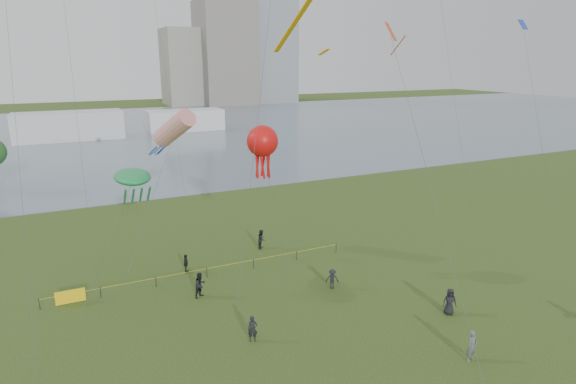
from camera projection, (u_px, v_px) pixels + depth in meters
name	position (u px, v px, depth m)	size (l,w,h in m)	color
ground_plane	(365.00, 374.00, 26.69)	(400.00, 400.00, 0.00)	#253A12
lake	(125.00, 133.00, 113.75)	(400.00, 120.00, 0.08)	slate
building_mid	(226.00, 53.00, 181.68)	(20.00, 20.00, 38.00)	slate
building_low	(186.00, 67.00, 182.45)	(16.00, 18.00, 28.00)	gray
pavilion_left	(69.00, 126.00, 103.64)	(22.00, 8.00, 6.00)	silver
pavilion_right	(185.00, 120.00, 117.13)	(18.00, 7.00, 5.00)	silver
fence	(127.00, 286.00, 35.86)	(24.07, 0.07, 1.05)	black
kite_flyer	(472.00, 346.00, 27.65)	(0.70, 0.46, 1.91)	#53575B
spectator_a	(200.00, 285.00, 35.12)	(0.92, 0.72, 1.90)	black
spectator_b	(332.00, 279.00, 36.45)	(1.01, 0.58, 1.57)	black
spectator_c	(186.00, 264.00, 39.19)	(0.92, 0.38, 1.58)	black
spectator_d	(450.00, 302.00, 32.74)	(0.91, 0.59, 1.87)	black
spectator_f	(253.00, 329.00, 29.58)	(0.61, 0.40, 1.68)	black
spectator_g	(262.00, 239.00, 44.26)	(0.86, 0.67, 1.77)	black
kite_windsock	(174.00, 129.00, 41.70)	(7.62, 8.07, 12.93)	#3F3F42
kite_creature	(132.00, 177.00, 35.32)	(5.70, 5.02, 9.00)	#3F3F42
kite_octopus	(262.00, 142.00, 37.07)	(2.45, 3.48, 12.00)	#3F3F42
kite_delta	(395.00, 47.00, 34.01)	(4.51, 15.60, 19.45)	#3F3F42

